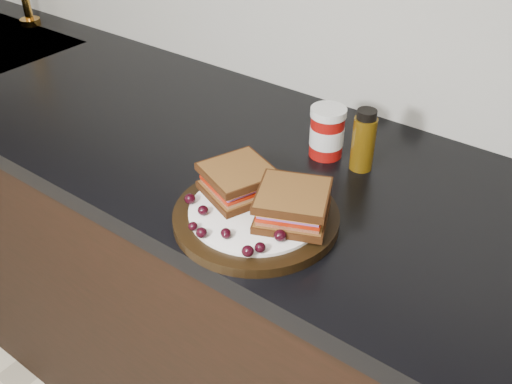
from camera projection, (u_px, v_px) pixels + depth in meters
base_cabinets at (268, 326)px, 1.39m from camera, size 3.96×0.58×0.86m
countertop at (270, 171)px, 1.12m from camera, size 3.98×0.60×0.04m
plate at (256, 217)px, 0.96m from camera, size 0.28×0.28×0.02m
sandwich_left at (238, 181)px, 0.97m from camera, size 0.14×0.14×0.05m
sandwich_right at (293, 205)px, 0.92m from camera, size 0.15×0.15×0.05m
grape_0 at (190, 199)px, 0.96m from camera, size 0.02×0.02×0.02m
grape_1 at (203, 210)px, 0.93m from camera, size 0.02×0.02×0.02m
grape_2 at (193, 226)px, 0.90m from camera, size 0.02×0.02×0.01m
grape_3 at (202, 233)px, 0.89m from camera, size 0.02×0.02×0.02m
grape_4 at (226, 233)px, 0.89m from camera, size 0.02×0.02×0.02m
grape_5 at (226, 234)px, 0.89m from camera, size 0.02×0.02×0.01m
grape_6 at (248, 251)px, 0.85m from camera, size 0.02×0.02×0.02m
grape_7 at (260, 247)px, 0.86m from camera, size 0.02×0.02×0.02m
grape_8 at (280, 235)px, 0.88m from camera, size 0.02×0.02×0.02m
grape_9 at (271, 223)px, 0.91m from camera, size 0.02×0.02×0.02m
grape_10 at (300, 219)px, 0.91m from camera, size 0.02×0.02×0.02m
grape_11 at (290, 207)px, 0.94m from camera, size 0.02×0.02×0.02m
grape_12 at (297, 206)px, 0.95m from camera, size 0.02×0.02×0.01m
grape_13 at (240, 175)px, 1.02m from camera, size 0.02×0.02×0.02m
grape_14 at (218, 184)px, 1.00m from camera, size 0.02×0.02×0.02m
grape_15 at (223, 192)px, 0.97m from camera, size 0.02×0.02×0.02m
grape_16 at (243, 179)px, 1.01m from camera, size 0.02×0.02×0.02m
grape_17 at (233, 186)px, 0.99m from camera, size 0.02×0.02×0.02m
grape_18 at (209, 185)px, 0.99m from camera, size 0.02×0.02×0.02m
condiment_jar at (327, 132)px, 1.11m from camera, size 0.08×0.08×0.10m
oil_bottle at (364, 140)px, 1.06m from camera, size 0.05×0.05×0.12m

